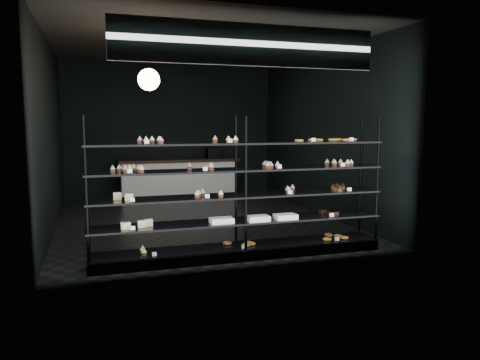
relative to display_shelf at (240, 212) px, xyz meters
The scene contains 5 objects.
room 2.64m from the display_shelf, 90.79° to the left, with size 5.01×6.01×3.20m.
display_shelf is the anchor object (origin of this frame).
signage 2.17m from the display_shelf, 94.04° to the right, with size 3.30×0.05×0.50m.
pendant_lamp 2.38m from the display_shelf, 133.19° to the left, with size 0.32×0.32×0.89m.
service_counter 4.95m from the display_shelf, 89.21° to the left, with size 2.79×0.65×1.23m.
Camera 1 is at (-1.83, -8.37, 1.82)m, focal length 35.00 mm.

